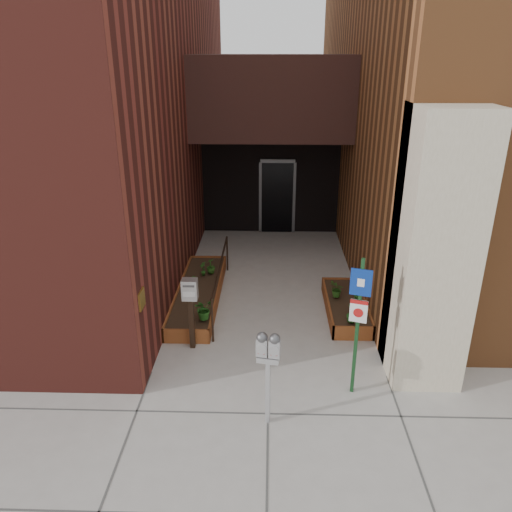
{
  "coord_description": "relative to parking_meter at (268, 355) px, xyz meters",
  "views": [
    {
      "loc": [
        0.0,
        -7.06,
        5.09
      ],
      "look_at": [
        -0.26,
        1.8,
        1.43
      ],
      "focal_mm": 35.0,
      "sensor_mm": 36.0,
      "label": 1
    }
  ],
  "objects": [
    {
      "name": "shrub_left_a",
      "position": [
        -1.25,
        2.5,
        -0.66
      ],
      "size": [
        0.52,
        0.52,
        0.41
      ],
      "primitive_type": "imported",
      "rotation": [
        0.0,
        0.0,
        0.87
      ],
      "color": "#215819",
      "rests_on": "planter_left"
    },
    {
      "name": "shrub_left_c",
      "position": [
        -1.36,
        4.64,
        -0.69
      ],
      "size": [
        0.28,
        0.28,
        0.35
      ],
      "primitive_type": "imported",
      "rotation": [
        0.0,
        0.0,
        3.98
      ],
      "color": "#244E16",
      "rests_on": "planter_left"
    },
    {
      "name": "architecture",
      "position": [
        -0.18,
        8.06,
        3.81
      ],
      "size": [
        20.0,
        14.6,
        10.0
      ],
      "color": "maroon",
      "rests_on": "ground"
    },
    {
      "name": "payment_dropbox",
      "position": [
        -1.4,
        1.97,
        -0.18
      ],
      "size": [
        0.28,
        0.21,
        1.38
      ],
      "color": "black",
      "rests_on": "ground"
    },
    {
      "name": "planter_right",
      "position": [
        1.6,
        3.37,
        -1.04
      ],
      "size": [
        0.8,
        2.2,
        0.3
      ],
      "color": "brown",
      "rests_on": "ground"
    },
    {
      "name": "shrub_right_a",
      "position": [
        1.57,
        2.47,
        -0.7
      ],
      "size": [
        0.2,
        0.2,
        0.34
      ],
      "primitive_type": "imported",
      "rotation": [
        0.0,
        0.0,
        1.59
      ],
      "color": "#1F5919",
      "rests_on": "planter_right"
    },
    {
      "name": "shrub_right_b",
      "position": [
        1.82,
        3.39,
        -0.7
      ],
      "size": [
        0.25,
        0.25,
        0.33
      ],
      "primitive_type": "imported",
      "rotation": [
        0.0,
        0.0,
        2.38
      ],
      "color": "#23601B",
      "rests_on": "planter_right"
    },
    {
      "name": "planter_left",
      "position": [
        -1.55,
        3.87,
        -1.04
      ],
      "size": [
        0.9,
        3.6,
        0.3
      ],
      "color": "brown",
      "rests_on": "ground"
    },
    {
      "name": "parking_meter",
      "position": [
        0.0,
        0.0,
        0.0
      ],
      "size": [
        0.35,
        0.19,
        1.51
      ],
      "color": "#B4B4B7",
      "rests_on": "ground"
    },
    {
      "name": "shrub_right_c",
      "position": [
        1.41,
        3.5,
        -0.7
      ],
      "size": [
        0.4,
        0.4,
        0.34
      ],
      "primitive_type": "imported",
      "rotation": [
        0.0,
        0.0,
        4.29
      ],
      "color": "#265317",
      "rests_on": "planter_right"
    },
    {
      "name": "sign_post",
      "position": [
        1.35,
        0.74,
        0.26
      ],
      "size": [
        0.31,
        0.12,
        2.32
      ],
      "color": "#153B1C",
      "rests_on": "ground"
    },
    {
      "name": "shrub_left_d",
      "position": [
        -1.52,
        4.49,
        -0.7
      ],
      "size": [
        0.23,
        0.23,
        0.33
      ],
      "primitive_type": "imported",
      "rotation": [
        0.0,
        0.0,
        5.17
      ],
      "color": "#235B1A",
      "rests_on": "planter_left"
    },
    {
      "name": "shrub_left_b",
      "position": [
        -1.62,
        3.66,
        -0.7
      ],
      "size": [
        0.25,
        0.25,
        0.34
      ],
      "primitive_type": "imported",
      "rotation": [
        0.0,
        0.0,
        2.06
      ],
      "color": "#265F1B",
      "rests_on": "planter_left"
    },
    {
      "name": "handrail",
      "position": [
        -1.05,
        3.82,
        -0.42
      ],
      "size": [
        0.04,
        3.34,
        0.9
      ],
      "color": "black",
      "rests_on": "ground"
    },
    {
      "name": "ground",
      "position": [
        0.0,
        1.17,
        -1.17
      ],
      "size": [
        80.0,
        80.0,
        0.0
      ],
      "primitive_type": "plane",
      "color": "#9E9991",
      "rests_on": "ground"
    }
  ]
}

